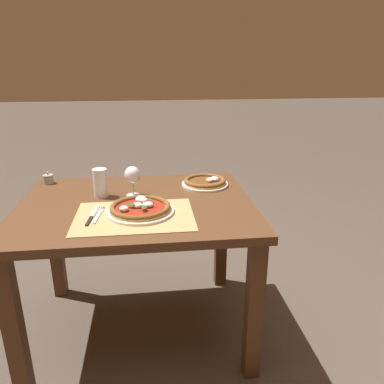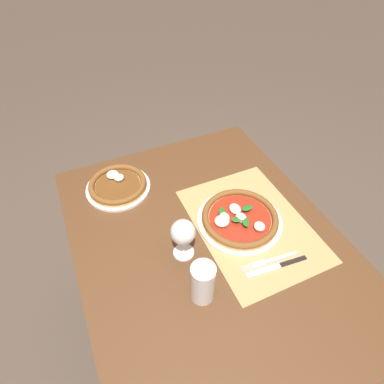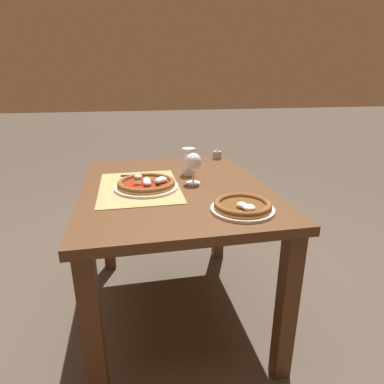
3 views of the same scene
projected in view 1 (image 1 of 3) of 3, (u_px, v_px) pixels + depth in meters
The scene contains 10 objects.
ground_plane at pixel (142, 327), 2.07m from camera, with size 24.00×24.00×0.00m, color #473D33.
dining_table at pixel (137, 224), 1.86m from camera, with size 1.13×0.88×0.74m.
paper_placemat at pixel (136, 216), 1.66m from camera, with size 0.52×0.38×0.00m, color #A88451.
pizza_near at pixel (140, 208), 1.69m from camera, with size 0.30×0.30×0.05m.
pizza_far at pixel (205, 182), 2.06m from camera, with size 0.25×0.25×0.05m.
wine_glass at pixel (132, 176), 1.87m from camera, with size 0.08×0.08×0.16m.
pint_glass at pixel (100, 183), 1.88m from camera, with size 0.07×0.07×0.15m.
fork at pixel (99, 214), 1.67m from camera, with size 0.04×0.20×0.00m.
knife at pixel (92, 216), 1.65m from camera, with size 0.04×0.22×0.01m.
votive_candle at pixel (48, 179), 2.09m from camera, with size 0.06×0.06×0.07m.
Camera 1 is at (0.07, -1.72, 1.40)m, focal length 35.00 mm.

